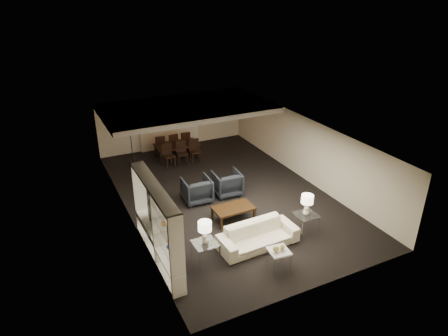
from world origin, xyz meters
TOP-DOWN VIEW (x-y plane):
  - floor at (0.00, 0.00)m, footprint 11.00×11.00m
  - ceiling at (0.00, 0.00)m, footprint 7.00×11.00m
  - wall_back at (0.00, 5.50)m, footprint 7.00×0.02m
  - wall_front at (0.00, -5.50)m, footprint 7.00×0.02m
  - wall_left at (-3.50, 0.00)m, footprint 0.02×11.00m
  - wall_right at (3.50, 0.00)m, footprint 0.02×11.00m
  - ceiling_soffit at (0.00, 3.50)m, footprint 7.00×4.00m
  - curtains at (-0.90, 5.42)m, footprint 1.50×0.12m
  - door at (0.70, 5.47)m, footprint 0.90×0.05m
  - painting at (2.10, 5.46)m, footprint 0.95×0.04m
  - media_unit at (-3.31, -2.60)m, footprint 0.38×3.40m
  - pendant_light at (0.30, 3.50)m, footprint 0.52×0.52m
  - sofa at (-0.47, -3.27)m, footprint 2.44×1.03m
  - coffee_table at (-0.47, -1.67)m, footprint 1.33×0.79m
  - armchair_left at (-1.07, 0.03)m, footprint 1.00×1.03m
  - armchair_right at (0.13, 0.03)m, footprint 1.02×1.05m
  - side_table_left at (-2.17, -3.27)m, footprint 0.66×0.66m
  - side_table_right at (1.23, -3.27)m, footprint 0.68×0.68m
  - table_lamp_left at (-2.17, -3.27)m, footprint 0.41×0.41m
  - table_lamp_right at (1.23, -3.27)m, footprint 0.40×0.40m
  - marble_table at (-0.47, -4.37)m, footprint 0.61×0.61m
  - gold_gourd_a at (-0.57, -4.37)m, footprint 0.18×0.18m
  - gold_gourd_b at (-0.37, -4.37)m, footprint 0.15×0.15m
  - television at (-3.28, -1.95)m, footprint 1.17×0.15m
  - vase_blue at (-3.31, -3.68)m, footprint 0.16×0.16m
  - vase_amber at (-3.31, -3.35)m, footprint 0.16×0.16m
  - floor_speaker at (-3.20, -1.71)m, footprint 0.15×0.15m
  - dining_table at (-0.38, 3.97)m, footprint 1.91×1.07m
  - chair_nl at (-0.98, 3.32)m, footprint 0.50×0.50m
  - chair_nm at (-0.38, 3.32)m, footprint 0.51×0.51m
  - chair_nr at (0.22, 3.32)m, footprint 0.51×0.51m
  - chair_fl at (-0.98, 4.62)m, footprint 0.51×0.51m
  - chair_fm at (-0.38, 4.62)m, footprint 0.47×0.47m
  - chair_fr at (0.22, 4.62)m, footprint 0.50×0.50m
  - floor_lamp at (-2.31, 4.31)m, footprint 0.26×0.26m

SIDE VIEW (x-z plane):
  - floor at x=0.00m, z-range 0.00..0.00m
  - coffee_table at x=-0.47m, z-range 0.00..0.47m
  - marble_table at x=-0.47m, z-range 0.00..0.55m
  - side_table_left at x=-2.17m, z-range 0.00..0.62m
  - side_table_right at x=1.23m, z-range 0.00..0.62m
  - dining_table at x=-0.38m, z-range 0.00..0.67m
  - sofa at x=-0.47m, z-range 0.00..0.70m
  - armchair_left at x=-1.07m, z-range 0.00..0.90m
  - armchair_right at x=0.13m, z-range 0.00..0.90m
  - chair_nl at x=-0.98m, z-range 0.00..1.00m
  - chair_nm at x=-0.38m, z-range 0.00..1.00m
  - chair_nr at x=0.22m, z-range 0.00..1.00m
  - chair_fl at x=-0.98m, z-range 0.00..1.00m
  - chair_fm at x=-0.38m, z-range 0.00..1.00m
  - chair_fr at x=0.22m, z-range 0.00..1.00m
  - floor_speaker at x=-3.20m, z-range 0.00..1.06m
  - gold_gourd_b at x=-0.37m, z-range 0.55..0.70m
  - gold_gourd_a at x=-0.57m, z-range 0.55..0.73m
  - floor_lamp at x=-2.31m, z-range 0.00..1.57m
  - table_lamp_left at x=-2.17m, z-range 0.62..1.30m
  - table_lamp_right at x=1.23m, z-range 0.62..1.30m
  - door at x=0.70m, z-range 0.00..2.10m
  - television at x=-3.28m, z-range 0.75..1.42m
  - vase_blue at x=-3.31m, z-range 1.06..1.23m
  - media_unit at x=-3.31m, z-range 0.00..2.35m
  - curtains at x=-0.90m, z-range 0.00..2.40m
  - wall_back at x=0.00m, z-range 0.00..2.50m
  - wall_front at x=0.00m, z-range 0.00..2.50m
  - wall_left at x=-3.50m, z-range 0.00..2.50m
  - wall_right at x=3.50m, z-range 0.00..2.50m
  - painting at x=2.10m, z-range 1.23..1.88m
  - vase_amber at x=-3.31m, z-range 1.56..1.73m
  - pendant_light at x=0.30m, z-range 1.80..2.04m
  - ceiling_soffit at x=0.00m, z-range 2.30..2.50m
  - ceiling at x=0.00m, z-range 2.49..2.51m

